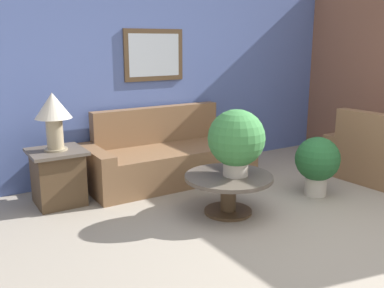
% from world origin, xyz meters
% --- Properties ---
extents(ground_plane, '(20.00, 20.00, 0.00)m').
position_xyz_m(ground_plane, '(0.00, 0.00, 0.00)').
color(ground_plane, gray).
extents(wall_back, '(7.17, 0.09, 2.60)m').
position_xyz_m(wall_back, '(-0.01, 2.91, 1.30)').
color(wall_back, '#5166A8').
rests_on(wall_back, ground_plane).
extents(couch_main, '(2.13, 0.88, 0.90)m').
position_xyz_m(couch_main, '(-0.36, 2.43, 0.29)').
color(couch_main, brown).
rests_on(couch_main, ground_plane).
extents(armchair, '(1.02, 1.19, 0.90)m').
position_xyz_m(armchair, '(1.96, 1.03, 0.28)').
color(armchair, brown).
rests_on(armchair, ground_plane).
extents(coffee_table, '(0.90, 0.90, 0.40)m').
position_xyz_m(coffee_table, '(-0.37, 1.15, 0.29)').
color(coffee_table, '#4C3823').
rests_on(coffee_table, ground_plane).
extents(side_table, '(0.57, 0.57, 0.60)m').
position_xyz_m(side_table, '(-1.78, 2.33, 0.31)').
color(side_table, '#4C3823').
rests_on(side_table, ground_plane).
extents(table_lamp, '(0.38, 0.38, 0.61)m').
position_xyz_m(table_lamp, '(-1.78, 2.33, 1.01)').
color(table_lamp, tan).
rests_on(table_lamp, side_table).
extents(potted_plant_on_table, '(0.58, 0.58, 0.68)m').
position_xyz_m(potted_plant_on_table, '(-0.31, 1.11, 0.78)').
color(potted_plant_on_table, beige).
rests_on(potted_plant_on_table, coffee_table).
extents(potted_plant_floor, '(0.50, 0.50, 0.68)m').
position_xyz_m(potted_plant_floor, '(0.80, 1.04, 0.40)').
color(potted_plant_floor, beige).
rests_on(potted_plant_floor, ground_plane).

